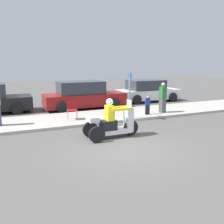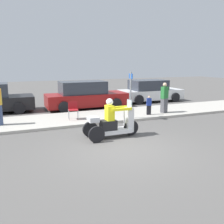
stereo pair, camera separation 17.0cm
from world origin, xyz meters
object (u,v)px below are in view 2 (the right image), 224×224
object	(u,v)px
motorcycle_trike	(112,124)
spectator_near_curb	(164,98)
parked_car_lot_left	(85,96)
street_sign	(131,93)
folding_chair_curbside	(73,108)
parked_car_lot_right	(150,91)
spectator_mid_group	(149,106)

from	to	relation	value
motorcycle_trike	spectator_near_curb	xyz separation A→B (m)	(4.05, 2.63, 0.36)
spectator_near_curb	parked_car_lot_left	world-z (taller)	spectator_near_curb
spectator_near_curb	street_sign	distance (m)	2.34
folding_chair_curbside	parked_car_lot_right	xyz separation A→B (m)	(6.45, 3.83, 0.09)
parked_car_lot_left	street_sign	bearing A→B (deg)	-74.82
motorcycle_trike	folding_chair_curbside	xyz separation A→B (m)	(-0.74, 3.04, 0.10)
spectator_mid_group	street_sign	size ratio (longest dim) A/B	0.44
folding_chair_curbside	parked_car_lot_left	xyz separation A→B (m)	(1.49, 3.00, 0.14)
parked_car_lot_right	folding_chair_curbside	bearing A→B (deg)	-149.32
folding_chair_curbside	street_sign	xyz separation A→B (m)	(2.55, -0.91, 0.69)
motorcycle_trike	street_sign	size ratio (longest dim) A/B	0.96
folding_chair_curbside	parked_car_lot_right	world-z (taller)	parked_car_lot_right
folding_chair_curbside	parked_car_lot_left	size ratio (longest dim) A/B	0.17
parked_car_lot_left	spectator_near_curb	bearing A→B (deg)	-45.87
parked_car_lot_left	spectator_mid_group	bearing A→B (deg)	-56.94
motorcycle_trike	parked_car_lot_right	size ratio (longest dim) A/B	0.48
parked_car_lot_right	parked_car_lot_left	bearing A→B (deg)	-170.50
motorcycle_trike	parked_car_lot_right	bearing A→B (deg)	50.26
motorcycle_trike	street_sign	distance (m)	2.90
folding_chair_curbside	spectator_mid_group	bearing A→B (deg)	-8.12
parked_car_lot_right	spectator_near_curb	bearing A→B (deg)	-111.42
spectator_mid_group	parked_car_lot_right	xyz separation A→B (m)	(2.66, 4.37, 0.13)
folding_chair_curbside	street_sign	bearing A→B (deg)	-19.75
motorcycle_trike	parked_car_lot_left	world-z (taller)	parked_car_lot_left
motorcycle_trike	folding_chair_curbside	size ratio (longest dim) A/B	2.58
parked_car_lot_left	motorcycle_trike	bearing A→B (deg)	-97.04
spectator_near_curb	street_sign	world-z (taller)	street_sign
motorcycle_trike	spectator_near_curb	size ratio (longest dim) A/B	1.33
spectator_near_curb	parked_car_lot_left	xyz separation A→B (m)	(-3.30, 3.40, -0.12)
parked_car_lot_right	street_sign	xyz separation A→B (m)	(-3.90, -4.74, 0.61)
spectator_mid_group	folding_chair_curbside	size ratio (longest dim) A/B	1.18
spectator_near_curb	spectator_mid_group	bearing A→B (deg)	-172.44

